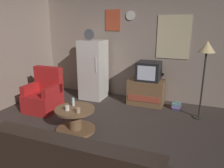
{
  "coord_description": "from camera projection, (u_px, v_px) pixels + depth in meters",
  "views": [
    {
      "loc": [
        1.54,
        -2.96,
        1.94
      ],
      "look_at": [
        0.01,
        0.9,
        0.75
      ],
      "focal_mm": 34.98,
      "sensor_mm": 36.0,
      "label": 1
    }
  ],
  "objects": [
    {
      "name": "mug_ceramic_tan",
      "position": [
        78.0,
        110.0,
        3.72
      ],
      "size": [
        0.08,
        0.08,
        0.09
      ],
      "primitive_type": "cylinder",
      "color": "tan",
      "rests_on": "coffee_table"
    },
    {
      "name": "standing_lamp",
      "position": [
        206.0,
        53.0,
        4.2
      ],
      "size": [
        0.32,
        0.32,
        1.59
      ],
      "color": "#332D28",
      "rests_on": "ground_plane"
    },
    {
      "name": "crt_tv",
      "position": [
        149.0,
        71.0,
        5.13
      ],
      "size": [
        0.54,
        0.51,
        0.44
      ],
      "color": "black",
      "rests_on": "tv_stand"
    },
    {
      "name": "mug_ceramic_white",
      "position": [
        67.0,
        108.0,
        3.82
      ],
      "size": [
        0.08,
        0.08,
        0.09
      ],
      "primitive_type": "cylinder",
      "color": "silver",
      "rests_on": "coffee_table"
    },
    {
      "name": "book_stack",
      "position": [
        176.0,
        106.0,
        5.01
      ],
      "size": [
        0.21,
        0.18,
        0.15
      ],
      "color": "#463F7A",
      "rests_on": "ground_plane"
    },
    {
      "name": "ground_plane",
      "position": [
        92.0,
        140.0,
        3.72
      ],
      "size": [
        12.0,
        12.0,
        0.0
      ],
      "primitive_type": "plane",
      "color": "#3D332D"
    },
    {
      "name": "armchair",
      "position": [
        44.0,
        95.0,
        4.91
      ],
      "size": [
        0.68,
        0.68,
        0.96
      ],
      "color": "red",
      "rests_on": "ground_plane"
    },
    {
      "name": "coffee_table",
      "position": [
        75.0,
        120.0,
        3.98
      ],
      "size": [
        0.72,
        0.72,
        0.44
      ],
      "color": "brown",
      "rests_on": "ground_plane"
    },
    {
      "name": "wine_glass",
      "position": [
        73.0,
        102.0,
        4.03
      ],
      "size": [
        0.05,
        0.05,
        0.15
      ],
      "primitive_type": "cylinder",
      "color": "silver",
      "rests_on": "coffee_table"
    },
    {
      "name": "wall_with_art",
      "position": [
        134.0,
        48.0,
        5.56
      ],
      "size": [
        5.2,
        0.12,
        2.57
      ],
      "color": "gray",
      "rests_on": "ground_plane"
    },
    {
      "name": "fridge",
      "position": [
        93.0,
        70.0,
        5.6
      ],
      "size": [
        0.6,
        0.62,
        1.77
      ],
      "color": "silver",
      "rests_on": "ground_plane"
    },
    {
      "name": "tv_stand",
      "position": [
        146.0,
        92.0,
        5.28
      ],
      "size": [
        0.84,
        0.53,
        0.6
      ],
      "color": "brown",
      "rests_on": "ground_plane"
    }
  ]
}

